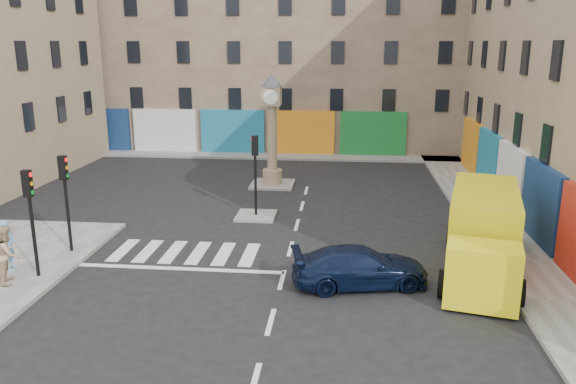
# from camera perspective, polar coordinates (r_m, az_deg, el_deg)

# --- Properties ---
(ground) EXTENTS (120.00, 120.00, 0.00)m
(ground) POSITION_cam_1_polar(r_m,az_deg,el_deg) (18.52, -0.95, -10.17)
(ground) COLOR black
(ground) RESTS_ON ground
(sidewalk_right) EXTENTS (2.60, 30.00, 0.15)m
(sidewalk_right) POSITION_cam_1_polar(r_m,az_deg,el_deg) (28.57, 19.13, -1.71)
(sidewalk_right) COLOR gray
(sidewalk_right) RESTS_ON ground
(sidewalk_far) EXTENTS (32.00, 2.40, 0.15)m
(sidewalk_far) POSITION_cam_1_polar(r_m,az_deg,el_deg) (40.07, -2.94, 3.74)
(sidewalk_far) COLOR gray
(sidewalk_far) RESTS_ON ground
(island_near) EXTENTS (1.80, 1.80, 0.12)m
(island_near) POSITION_cam_1_polar(r_m,az_deg,el_deg) (26.16, -3.27, -2.42)
(island_near) COLOR gray
(island_near) RESTS_ON ground
(island_far) EXTENTS (2.40, 2.40, 0.12)m
(island_far) POSITION_cam_1_polar(r_m,az_deg,el_deg) (31.88, -1.60, 0.79)
(island_far) COLOR gray
(island_far) RESTS_ON ground
(building_far) EXTENTS (32.00, 10.00, 17.00)m
(building_far) POSITION_cam_1_polar(r_m,az_deg,el_deg) (45.05, -1.95, 15.77)
(building_far) COLOR gray
(building_far) RESTS_ON ground
(traffic_light_left_near) EXTENTS (0.28, 0.22, 3.70)m
(traffic_light_left_near) POSITION_cam_1_polar(r_m,az_deg,el_deg) (20.43, -24.72, -1.33)
(traffic_light_left_near) COLOR black
(traffic_light_left_near) RESTS_ON sidewalk_left
(traffic_light_left_far) EXTENTS (0.28, 0.22, 3.70)m
(traffic_light_left_far) POSITION_cam_1_polar(r_m,az_deg,el_deg) (22.45, -21.70, 0.37)
(traffic_light_left_far) COLOR black
(traffic_light_left_far) RESTS_ON sidewalk_left
(traffic_light_island) EXTENTS (0.28, 0.22, 3.70)m
(traffic_light_island) POSITION_cam_1_polar(r_m,az_deg,el_deg) (25.52, -3.35, 3.01)
(traffic_light_island) COLOR black
(traffic_light_island) RESTS_ON island_near
(clock_pillar) EXTENTS (1.20, 1.20, 6.10)m
(clock_pillar) POSITION_cam_1_polar(r_m,az_deg,el_deg) (31.20, -1.64, 7.01)
(clock_pillar) COLOR tan
(clock_pillar) RESTS_ON island_far
(navy_sedan) EXTENTS (4.81, 2.75, 1.31)m
(navy_sedan) POSITION_cam_1_polar(r_m,az_deg,el_deg) (18.95, 7.34, -7.54)
(navy_sedan) COLOR black
(navy_sedan) RESTS_ON ground
(yellow_van) EXTENTS (3.86, 7.78, 2.72)m
(yellow_van) POSITION_cam_1_polar(r_m,az_deg,el_deg) (21.09, 19.21, -3.91)
(yellow_van) COLOR yellow
(yellow_van) RESTS_ON ground
(pedestrian_blue) EXTENTS (0.54, 0.72, 1.79)m
(pedestrian_blue) POSITION_cam_1_polar(r_m,az_deg,el_deg) (21.91, -26.56, -4.83)
(pedestrian_blue) COLOR #60AADC
(pedestrian_blue) RESTS_ON sidewalk_left
(pedestrian_tan) EXTENTS (1.06, 1.17, 1.97)m
(pedestrian_tan) POSITION_cam_1_polar(r_m,az_deg,el_deg) (20.73, -26.63, -5.65)
(pedestrian_tan) COLOR tan
(pedestrian_tan) RESTS_ON sidewalk_left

